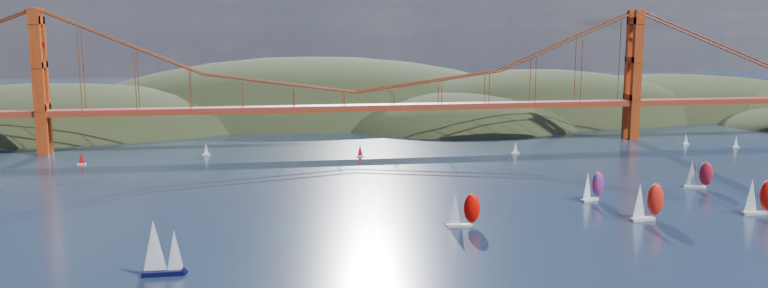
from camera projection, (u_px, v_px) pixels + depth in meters
headlands at (415, 137)px, 410.84m from camera, size 725.00×225.00×96.00m
bridge at (351, 67)px, 300.47m from camera, size 552.00×12.00×55.00m
sloop_navy at (160, 248)px, 147.51m from camera, size 8.11×4.58×12.64m
racer_0 at (463, 209)px, 183.18m from camera, size 8.32×3.68×9.43m
racer_1 at (647, 201)px, 189.23m from camera, size 9.48×4.62×10.67m
racer_2 at (759, 196)px, 195.03m from camera, size 9.12×3.77×10.45m
racer_3 at (698, 174)px, 226.30m from camera, size 8.27×5.19×9.25m
racer_rwb at (592, 186)px, 210.32m from camera, size 8.19×5.51×9.16m
distant_boat_2 at (81, 158)px, 264.28m from camera, size 3.00×2.00×4.70m
distant_boat_3 at (206, 149)px, 282.83m from camera, size 3.00×2.00×4.70m
distant_boat_4 at (686, 139)px, 307.66m from camera, size 3.00×2.00×4.70m
distant_boat_5 at (736, 142)px, 300.50m from camera, size 3.00×2.00×4.70m
distant_boat_8 at (515, 148)px, 286.58m from camera, size 3.00×2.00×4.70m
distant_boat_9 at (360, 150)px, 280.07m from camera, size 3.00×2.00×4.70m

